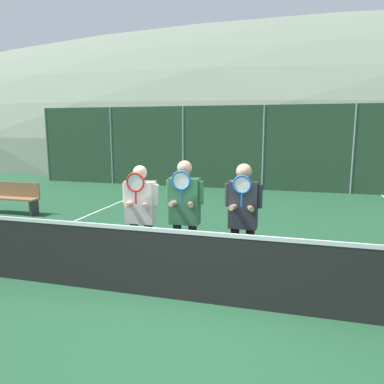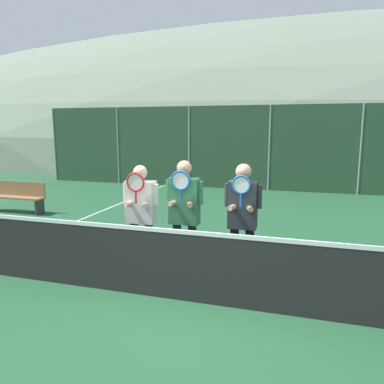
{
  "view_description": "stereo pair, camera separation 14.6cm",
  "coord_description": "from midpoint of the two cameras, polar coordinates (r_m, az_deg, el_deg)",
  "views": [
    {
      "loc": [
        1.17,
        -4.57,
        2.34
      ],
      "look_at": [
        -0.35,
        0.91,
        1.35
      ],
      "focal_mm": 35.0,
      "sensor_mm": 36.0,
      "label": 1
    },
    {
      "loc": [
        1.31,
        -4.53,
        2.34
      ],
      "look_at": [
        -0.35,
        0.91,
        1.35
      ],
      "focal_mm": 35.0,
      "sensor_mm": 36.0,
      "label": 2
    }
  ],
  "objects": [
    {
      "name": "player_center_left",
      "position": [
        5.65,
        -1.88,
        -2.76
      ],
      "size": [
        0.58,
        0.34,
        1.85
      ],
      "color": "#232838",
      "rests_on": "ground_plane"
    },
    {
      "name": "clubhouse_building",
      "position": [
        20.89,
        11.54,
        8.3
      ],
      "size": [
        20.18,
        5.5,
        3.62
      ],
      "color": "tan",
      "rests_on": "ground_plane"
    },
    {
      "name": "player_leftmost",
      "position": [
        5.95,
        -8.53,
        -2.73
      ],
      "size": [
        0.59,
        0.34,
        1.75
      ],
      "color": "#56565B",
      "rests_on": "ground_plane"
    },
    {
      "name": "court_line_left_sideline",
      "position": [
        9.55,
        -19.33,
        -4.83
      ],
      "size": [
        0.05,
        16.0,
        0.01
      ],
      "primitive_type": "cube",
      "color": "white",
      "rests_on": "ground_plane"
    },
    {
      "name": "tennis_net",
      "position": [
        5.06,
        0.28,
        -11.25
      ],
      "size": [
        11.09,
        0.09,
        1.1
      ],
      "color": "gray",
      "rests_on": "ground_plane"
    },
    {
      "name": "car_left_of_center",
      "position": [
        17.19,
        9.42,
        5.02
      ],
      "size": [
        4.67,
        2.07,
        1.81
      ],
      "color": "black",
      "rests_on": "ground_plane"
    },
    {
      "name": "bench_courtside",
      "position": [
        11.41,
        -26.3,
        -0.61
      ],
      "size": [
        1.74,
        0.36,
        0.85
      ],
      "color": "olive",
      "rests_on": "ground_plane"
    },
    {
      "name": "fence_back",
      "position": [
        14.16,
        10.52,
        6.59
      ],
      "size": [
        18.66,
        0.06,
        3.13
      ],
      "color": "gray",
      "rests_on": "ground_plane"
    },
    {
      "name": "player_center_right",
      "position": [
        5.51,
        7.02,
        -3.37
      ],
      "size": [
        0.55,
        0.34,
        1.82
      ],
      "color": "black",
      "rests_on": "ground_plane"
    },
    {
      "name": "car_far_left",
      "position": [
        18.57,
        -7.51,
        5.23
      ],
      "size": [
        4.62,
        2.05,
        1.66
      ],
      "color": "black",
      "rests_on": "ground_plane"
    },
    {
      "name": "hill_distant",
      "position": [
        51.9,
        14.21,
        7.0
      ],
      "size": [
        132.7,
        73.72,
        25.8
      ],
      "color": "slate",
      "rests_on": "ground_plane"
    },
    {
      "name": "ground_plane",
      "position": [
        5.27,
        0.27,
        -16.47
      ],
      "size": [
        120.0,
        120.0,
        0.0
      ],
      "primitive_type": "plane",
      "color": "#1E4C2D"
    }
  ]
}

